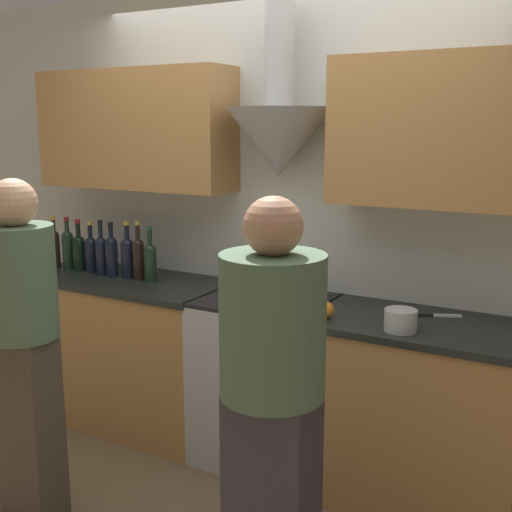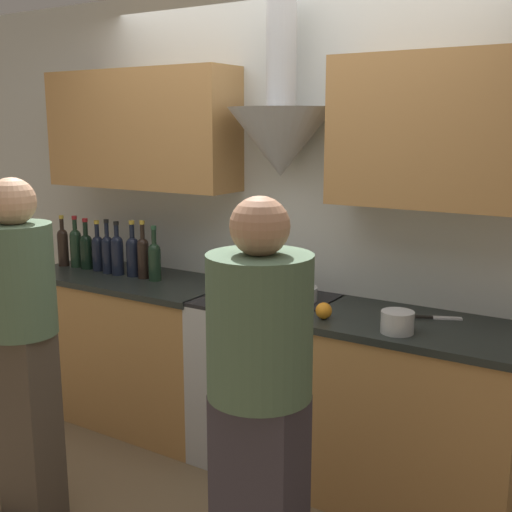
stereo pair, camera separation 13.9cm
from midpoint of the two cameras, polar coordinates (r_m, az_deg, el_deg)
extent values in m
plane|color=brown|center=(3.56, -2.90, -19.39)|extent=(12.00, 12.00, 0.00)
cube|color=silver|center=(3.64, 2.26, 3.21)|extent=(8.40, 0.06, 2.60)
cone|color=#B7BABC|center=(3.43, 0.87, 10.09)|extent=(0.56, 0.56, 0.36)
cylinder|color=#B7BABC|center=(3.46, 0.90, 18.33)|extent=(0.16, 0.16, 0.63)
cube|color=#B27F47|center=(4.00, -11.71, 10.94)|extent=(1.30, 0.32, 0.70)
cube|color=#B27F47|center=(3.12, 14.64, 10.68)|extent=(1.00, 0.32, 0.70)
cube|color=#B27F47|center=(4.13, -12.31, -8.31)|extent=(1.30, 0.60, 0.88)
cube|color=black|center=(4.00, -12.59, -2.11)|extent=(1.32, 0.62, 0.03)
cube|color=#B27F47|center=(3.29, 12.69, -13.68)|extent=(1.00, 0.60, 0.88)
cube|color=black|center=(3.12, 13.07, -6.02)|extent=(1.02, 0.62, 0.03)
cube|color=#B7BABC|center=(3.58, -0.33, -11.06)|extent=(0.66, 0.60, 0.90)
cube|color=black|center=(3.37, -2.89, -13.28)|extent=(0.46, 0.01, 0.40)
cube|color=black|center=(3.43, -0.34, -3.97)|extent=(0.66, 0.60, 0.02)
cube|color=#B7BABC|center=(3.68, 1.77, -3.88)|extent=(0.66, 0.06, 0.10)
cylinder|color=black|center=(4.37, -18.32, 0.37)|extent=(0.07, 0.07, 0.21)
sphere|color=black|center=(4.35, -18.41, 1.72)|extent=(0.07, 0.07, 0.07)
cylinder|color=black|center=(4.34, -18.46, 2.49)|extent=(0.03, 0.03, 0.09)
cylinder|color=gold|center=(4.33, -18.51, 3.20)|extent=(0.03, 0.03, 0.02)
cylinder|color=black|center=(4.31, -17.24, 0.29)|extent=(0.07, 0.07, 0.21)
sphere|color=black|center=(4.29, -17.33, 1.67)|extent=(0.07, 0.07, 0.07)
cylinder|color=black|center=(4.28, -17.37, 2.46)|extent=(0.03, 0.03, 0.09)
cylinder|color=maroon|center=(4.27, -17.42, 3.18)|extent=(0.03, 0.03, 0.02)
cylinder|color=black|center=(4.24, -16.34, -0.01)|extent=(0.08, 0.08, 0.18)
sphere|color=black|center=(4.22, -16.41, 1.21)|extent=(0.08, 0.08, 0.08)
cylinder|color=black|center=(4.21, -16.46, 2.14)|extent=(0.03, 0.03, 0.10)
cylinder|color=maroon|center=(4.20, -16.51, 2.98)|extent=(0.03, 0.03, 0.02)
cylinder|color=black|center=(4.17, -15.36, -0.12)|extent=(0.07, 0.07, 0.19)
sphere|color=black|center=(4.16, -15.43, 1.13)|extent=(0.07, 0.07, 0.07)
cylinder|color=black|center=(4.15, -15.47, 2.02)|extent=(0.03, 0.03, 0.10)
cylinder|color=gold|center=(4.14, -15.52, 2.83)|extent=(0.03, 0.03, 0.02)
cylinder|color=black|center=(4.08, -14.51, -0.24)|extent=(0.07, 0.07, 0.20)
sphere|color=black|center=(4.06, -14.58, 1.14)|extent=(0.07, 0.07, 0.07)
cylinder|color=black|center=(4.05, -14.63, 2.07)|extent=(0.03, 0.03, 0.10)
cylinder|color=black|center=(4.04, -14.68, 2.94)|extent=(0.03, 0.03, 0.02)
cylinder|color=black|center=(4.02, -13.67, -0.31)|extent=(0.08, 0.08, 0.21)
sphere|color=black|center=(4.00, -13.74, 1.14)|extent=(0.07, 0.07, 0.07)
cylinder|color=black|center=(3.99, -13.78, 1.99)|extent=(0.03, 0.03, 0.09)
cylinder|color=black|center=(3.98, -13.82, 2.77)|extent=(0.03, 0.03, 0.02)
cylinder|color=black|center=(3.97, -12.32, -0.44)|extent=(0.08, 0.08, 0.20)
sphere|color=black|center=(3.95, -12.38, 0.99)|extent=(0.08, 0.08, 0.08)
cylinder|color=black|center=(3.94, -12.43, 1.97)|extent=(0.03, 0.03, 0.10)
cylinder|color=gold|center=(3.93, -12.46, 2.86)|extent=(0.03, 0.03, 0.02)
cylinder|color=black|center=(3.90, -11.40, -0.54)|extent=(0.07, 0.07, 0.21)
sphere|color=black|center=(3.88, -11.46, 0.99)|extent=(0.07, 0.07, 0.07)
cylinder|color=black|center=(3.87, -11.50, 1.96)|extent=(0.03, 0.03, 0.10)
cylinder|color=gold|center=(3.86, -11.54, 2.87)|extent=(0.03, 0.03, 0.02)
cylinder|color=black|center=(3.84, -10.39, -0.89)|extent=(0.08, 0.08, 0.19)
sphere|color=black|center=(3.82, -10.44, 0.49)|extent=(0.07, 0.07, 0.07)
cylinder|color=black|center=(3.81, -10.48, 1.50)|extent=(0.03, 0.03, 0.10)
cylinder|color=#234C33|center=(3.80, -10.51, 2.43)|extent=(0.03, 0.03, 0.02)
cylinder|color=#B7BABC|center=(3.48, -2.51, -2.31)|extent=(0.22, 0.22, 0.15)
cylinder|color=#B7BABC|center=(3.40, 2.35, -3.32)|extent=(0.23, 0.23, 0.07)
sphere|color=orange|center=(3.10, 4.95, -4.80)|extent=(0.08, 0.08, 0.08)
cylinder|color=#B7BABC|center=(2.95, 11.41, -5.63)|extent=(0.15, 0.15, 0.10)
cube|color=silver|center=(3.23, 15.46, -5.14)|extent=(0.14, 0.09, 0.01)
cube|color=black|center=(3.21, 13.55, -5.13)|extent=(0.08, 0.05, 0.01)
cube|color=#473D33|center=(3.25, -20.65, -14.33)|extent=(0.28, 0.18, 0.90)
cylinder|color=#4C664C|center=(3.01, -21.60, -2.18)|extent=(0.32, 0.32, 0.50)
sphere|color=tan|center=(2.96, -22.10, 4.40)|extent=(0.21, 0.21, 0.21)
cube|color=#38333D|center=(2.57, -0.26, -21.17)|extent=(0.32, 0.21, 0.87)
cylinder|color=#4C664C|center=(2.27, -0.28, -6.26)|extent=(0.38, 0.38, 0.52)
sphere|color=#AD7A5B|center=(2.19, -0.29, 2.65)|extent=(0.21, 0.21, 0.21)
camera|label=1|loc=(0.07, -91.21, -0.25)|focal=45.00mm
camera|label=2|loc=(0.07, 88.79, 0.25)|focal=45.00mm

